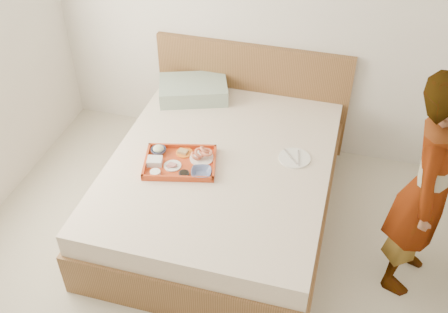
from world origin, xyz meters
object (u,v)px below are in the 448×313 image
at_px(bed, 221,187).
at_px(tray, 180,162).
at_px(person, 429,189).
at_px(dinner_plate, 295,158).

distance_m(bed, tray, 0.41).
height_order(tray, person, person).
height_order(bed, person, person).
bearing_deg(bed, tray, -153.75).
height_order(bed, tray, tray).
bearing_deg(dinner_plate, bed, -163.44).
xyz_separation_m(tray, dinner_plate, (0.77, 0.28, -0.02)).
xyz_separation_m(bed, person, (1.36, -0.23, 0.52)).
xyz_separation_m(tray, person, (1.62, -0.10, 0.24)).
distance_m(bed, dinner_plate, 0.59).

